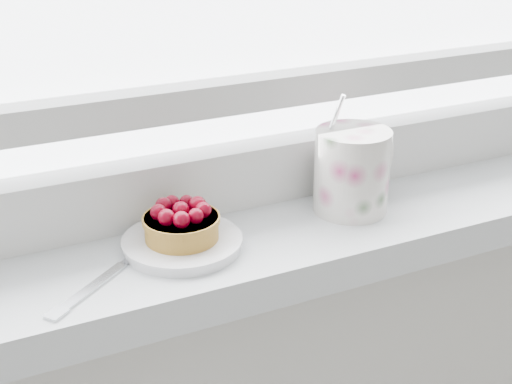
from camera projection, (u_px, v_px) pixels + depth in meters
saucer at (182, 243)px, 0.73m from camera, size 0.12×0.12×0.01m
raspberry_tart at (181, 222)px, 0.72m from camera, size 0.08×0.08×0.04m
floral_mug at (354, 168)px, 0.80m from camera, size 0.13×0.11×0.14m
fork at (113, 272)px, 0.69m from camera, size 0.16×0.13×0.00m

